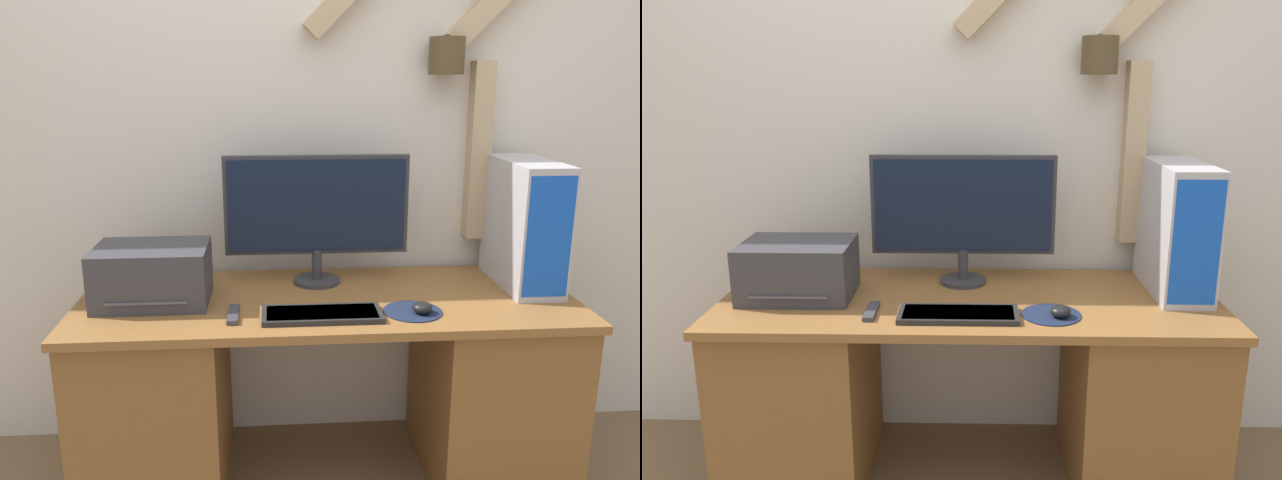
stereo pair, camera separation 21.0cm
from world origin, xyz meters
The scene contains 9 objects.
wall_back centered at (0.02, 0.74, 1.37)m, with size 6.40×0.19×2.70m.
desk centered at (0.00, 0.34, 0.38)m, with size 1.78×0.68×0.74m.
monitor centered at (-0.03, 0.51, 1.03)m, with size 0.69×0.18×0.49m.
keyboard centered at (-0.03, 0.15, 0.75)m, with size 0.40×0.16×0.02m.
mousepad centered at (0.28, 0.17, 0.74)m, with size 0.20×0.20×0.00m.
mouse centered at (0.30, 0.15, 0.76)m, with size 0.07×0.07×0.04m.
computer_tower centered at (0.75, 0.44, 0.98)m, with size 0.18×0.44×0.48m.
printer centered at (-0.62, 0.34, 0.84)m, with size 0.39×0.29×0.20m.
remote_control centered at (-0.33, 0.18, 0.75)m, with size 0.04×0.16×0.02m.
Camera 1 is at (-0.19, -1.78, 1.52)m, focal length 35.00 mm.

